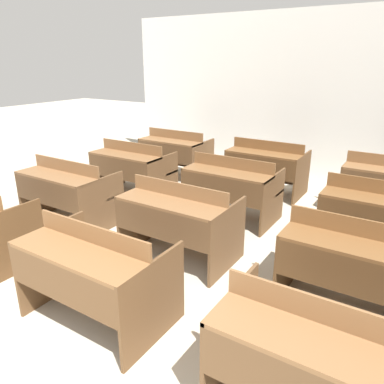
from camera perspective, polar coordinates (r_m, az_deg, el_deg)
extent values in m
cube|color=silver|center=(7.29, 16.42, 13.74)|extent=(7.29, 0.06, 2.96)
cube|color=#53371E|center=(4.25, -25.90, -7.03)|extent=(0.03, 0.79, 0.73)
cube|color=#53371E|center=(4.91, -27.01, -6.44)|extent=(1.15, 0.04, 0.04)
cube|color=brown|center=(3.75, -20.31, -9.84)|extent=(0.03, 0.79, 0.73)
cube|color=brown|center=(3.01, -5.76, -16.43)|extent=(0.03, 0.79, 0.73)
cube|color=brown|center=(3.06, -17.24, -8.95)|extent=(1.20, 0.37, 0.03)
cube|color=brown|center=(3.05, -19.43, -13.13)|extent=(1.15, 0.02, 0.33)
cube|color=brown|center=(3.12, -14.99, -6.20)|extent=(1.20, 0.02, 0.16)
cube|color=brown|center=(3.45, -11.24, -10.54)|extent=(1.20, 0.33, 0.03)
cube|color=brown|center=(3.59, -10.96, -14.19)|extent=(1.15, 0.04, 0.04)
cube|color=brown|center=(2.73, 6.00, -20.80)|extent=(0.03, 0.79, 0.73)
cube|color=brown|center=(2.22, 18.40, -21.28)|extent=(1.20, 0.37, 0.03)
cube|color=brown|center=(2.30, 19.83, -16.84)|extent=(1.20, 0.02, 0.16)
cube|color=brown|center=(2.74, 20.19, -20.55)|extent=(1.20, 0.33, 0.03)
cube|color=brown|center=(2.91, 19.53, -24.56)|extent=(1.15, 0.04, 0.04)
cube|color=brown|center=(5.77, -21.69, 0.38)|extent=(0.03, 0.79, 0.73)
cube|color=brown|center=(4.91, -13.47, -2.01)|extent=(0.03, 0.79, 0.73)
cube|color=brown|center=(5.10, -20.06, 2.28)|extent=(1.20, 0.37, 0.03)
cube|color=brown|center=(5.06, -21.37, -0.17)|extent=(1.15, 0.02, 0.33)
cube|color=brown|center=(5.18, -18.67, 3.79)|extent=(1.20, 0.02, 0.16)
cube|color=brown|center=(5.45, -16.15, 0.49)|extent=(1.20, 0.33, 0.03)
cube|color=brown|center=(5.54, -15.89, -2.09)|extent=(1.15, 0.04, 0.04)
cube|color=brown|center=(4.52, -7.90, -3.59)|extent=(0.03, 0.79, 0.73)
cube|color=brown|center=(3.92, 5.48, -7.23)|extent=(0.03, 0.79, 0.73)
cube|color=brown|center=(3.90, -3.45, -1.75)|extent=(1.20, 0.37, 0.03)
cube|color=brown|center=(3.84, -4.93, -5.03)|extent=(1.15, 0.02, 0.33)
cube|color=brown|center=(4.00, -2.01, 0.29)|extent=(1.20, 0.02, 0.16)
cube|color=brown|center=(4.34, -0.01, -3.63)|extent=(1.20, 0.33, 0.03)
cube|color=brown|center=(4.45, -0.01, -6.75)|extent=(1.15, 0.04, 0.04)
cube|color=#52361D|center=(3.74, 14.63, -9.27)|extent=(0.03, 0.79, 0.73)
cube|color=brown|center=(3.30, 23.76, -7.63)|extent=(1.20, 0.37, 0.03)
cube|color=#52361D|center=(3.23, 22.78, -11.73)|extent=(1.15, 0.02, 0.33)
cube|color=brown|center=(3.42, 24.47, -5.01)|extent=(1.20, 0.02, 0.16)
cube|color=brown|center=(3.82, 24.27, -8.95)|extent=(1.20, 0.33, 0.03)
cube|color=#52361D|center=(3.94, 23.72, -12.34)|extent=(1.15, 0.04, 0.04)
cube|color=brown|center=(6.58, -12.68, 3.57)|extent=(0.03, 0.79, 0.73)
cube|color=brown|center=(5.84, -4.43, 1.95)|extent=(0.03, 0.79, 0.73)
cube|color=brown|center=(5.95, -10.27, 5.53)|extent=(1.20, 0.37, 0.03)
cube|color=brown|center=(5.87, -11.31, 3.47)|extent=(1.15, 0.02, 0.33)
cube|color=brown|center=(6.06, -9.20, 6.76)|extent=(1.20, 0.02, 0.16)
cube|color=brown|center=(6.34, -7.47, 3.77)|extent=(1.20, 0.33, 0.03)
cube|color=brown|center=(6.42, -7.37, 1.50)|extent=(1.15, 0.04, 0.04)
cube|color=brown|center=(5.51, 0.73, 0.93)|extent=(0.03, 0.79, 0.73)
cube|color=brown|center=(5.03, 12.18, -1.39)|extent=(0.03, 0.79, 0.73)
cube|color=brown|center=(4.96, 5.27, 2.93)|extent=(1.20, 0.37, 0.03)
cube|color=brown|center=(4.86, 4.26, 0.42)|extent=(1.15, 0.02, 0.33)
cube|color=brown|center=(5.08, 6.22, 4.43)|extent=(1.20, 0.02, 0.16)
cube|color=brown|center=(5.42, 7.29, 1.03)|extent=(1.20, 0.33, 0.03)
cube|color=brown|center=(5.51, 7.18, -1.58)|extent=(1.15, 0.04, 0.04)
cube|color=#52351C|center=(4.83, 19.59, -3.00)|extent=(0.03, 0.79, 0.73)
cube|color=brown|center=(4.45, 26.77, -1.14)|extent=(1.20, 0.37, 0.03)
cube|color=#52351C|center=(4.34, 26.14, -4.05)|extent=(1.15, 0.02, 0.33)
cube|color=brown|center=(4.59, 27.21, 0.63)|extent=(1.20, 0.02, 0.16)
cube|color=brown|center=(4.96, 26.85, -2.83)|extent=(1.20, 0.33, 0.03)
cube|color=#52351C|center=(5.05, 26.40, -5.61)|extent=(1.15, 0.04, 0.04)
cube|color=brown|center=(7.49, -6.11, 5.87)|extent=(0.03, 0.79, 0.73)
cube|color=brown|center=(6.84, 1.67, 4.65)|extent=(0.03, 0.79, 0.73)
cube|color=brown|center=(6.90, -3.41, 7.74)|extent=(1.20, 0.37, 0.03)
cube|color=brown|center=(6.80, -4.25, 6.00)|extent=(1.15, 0.02, 0.33)
cube|color=brown|center=(7.02, -2.58, 8.75)|extent=(1.20, 0.02, 0.16)
cube|color=brown|center=(7.32, -1.37, 6.06)|extent=(1.20, 0.33, 0.03)
cube|color=brown|center=(7.38, -1.35, 4.07)|extent=(1.15, 0.04, 0.04)
cube|color=#52361D|center=(6.58, 6.57, 3.92)|extent=(0.03, 0.79, 0.73)
cube|color=#52361D|center=(6.18, 16.37, 2.21)|extent=(0.03, 0.79, 0.73)
cube|color=brown|center=(6.08, 10.82, 5.79)|extent=(1.20, 0.37, 0.03)
cube|color=#52361D|center=(5.97, 10.08, 3.80)|extent=(1.15, 0.02, 0.33)
cube|color=brown|center=(6.22, 11.49, 6.95)|extent=(1.20, 0.02, 0.16)
cube|color=brown|center=(6.55, 12.09, 4.00)|extent=(1.20, 0.33, 0.03)
cube|color=#52361D|center=(6.62, 11.93, 1.80)|extent=(1.15, 0.04, 0.04)
cube|color=brown|center=(6.03, 22.22, 1.09)|extent=(0.03, 0.79, 0.73)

